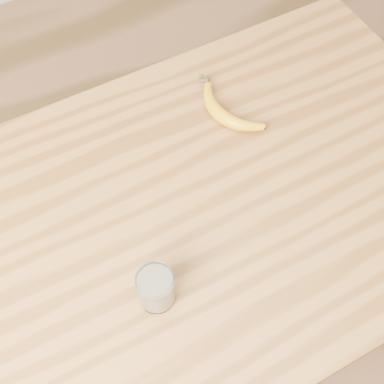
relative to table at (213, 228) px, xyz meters
name	(u,v)px	position (x,y,z in m)	size (l,w,h in m)	color
room	(227,25)	(0.00, 0.00, 0.58)	(4.04, 4.04, 2.70)	brown
table	(213,228)	(0.00, 0.00, 0.00)	(1.20, 0.80, 0.90)	#98612C
smoothie_glass	(156,288)	(-0.20, -0.13, 0.17)	(0.07, 0.07, 0.09)	white
banana	(221,116)	(0.11, 0.17, 0.15)	(0.09, 0.26, 0.03)	#D7990B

